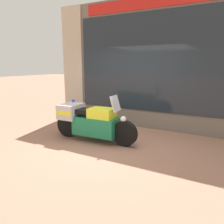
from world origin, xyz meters
The scene contains 4 objects.
ground_plane centered at (0.00, 0.00, 0.00)m, with size 60.00×60.00×0.00m, color #9E6B56.
shop_building centered at (-0.37, 2.00, 1.92)m, with size 5.57×0.55×3.82m.
window_display centered at (0.32, 2.03, 0.44)m, with size 4.32×0.30×1.78m.
paramedic_motorcycle centered at (-0.53, 0.06, 0.52)m, with size 2.29×0.67×1.21m.
Camera 1 is at (2.56, -4.39, 1.91)m, focal length 35.00 mm.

